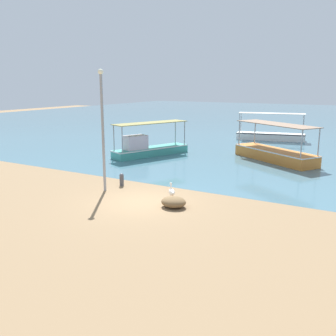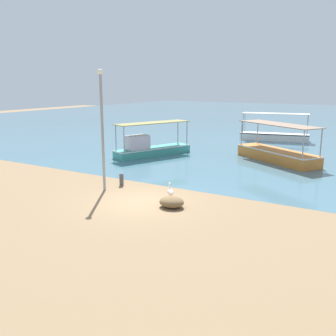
% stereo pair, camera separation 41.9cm
% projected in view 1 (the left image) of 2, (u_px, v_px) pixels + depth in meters
% --- Properties ---
extents(ground, '(120.00, 120.00, 0.00)m').
position_uv_depth(ground, '(141.00, 202.00, 17.94)').
color(ground, '#896C4A').
extents(harbor_water, '(110.00, 90.00, 0.00)m').
position_uv_depth(harbor_water, '(311.00, 120.00, 58.64)').
color(harbor_water, slate).
rests_on(harbor_water, ground).
extents(fishing_boat_near_right, '(3.77, 6.58, 2.59)m').
position_uv_depth(fishing_boat_near_right, '(148.00, 148.00, 29.25)').
color(fishing_boat_near_right, teal).
rests_on(fishing_boat_near_right, harbor_water).
extents(fishing_boat_far_right, '(6.81, 5.29, 2.72)m').
position_uv_depth(fishing_boat_far_right, '(275.00, 153.00, 27.38)').
color(fishing_boat_far_right, orange).
rests_on(fishing_boat_far_right, harbor_water).
extents(fishing_boat_outer, '(6.78, 2.74, 2.68)m').
position_uv_depth(fishing_boat_outer, '(270.00, 135.00, 37.43)').
color(fishing_boat_outer, white).
rests_on(fishing_boat_outer, harbor_water).
extents(pelican, '(0.63, 0.67, 0.80)m').
position_uv_depth(pelican, '(172.00, 192.00, 18.30)').
color(pelican, '#E0997A').
rests_on(pelican, ground).
extents(lamp_post, '(0.28, 0.28, 6.26)m').
position_uv_depth(lamp_post, '(103.00, 125.00, 19.05)').
color(lamp_post, gray).
rests_on(lamp_post, ground).
extents(mooring_bollard, '(0.24, 0.24, 0.71)m').
position_uv_depth(mooring_bollard, '(122.00, 179.00, 20.66)').
color(mooring_bollard, '#47474C').
rests_on(mooring_bollard, ground).
extents(net_pile, '(1.17, 1.00, 0.49)m').
position_uv_depth(net_pile, '(174.00, 202.00, 17.11)').
color(net_pile, brown).
rests_on(net_pile, ground).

